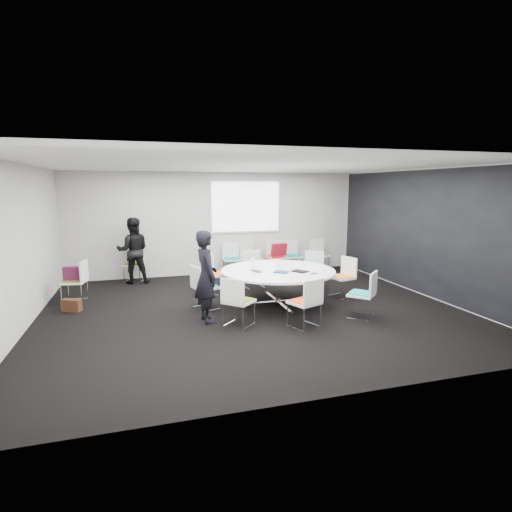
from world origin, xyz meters
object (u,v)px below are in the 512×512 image
object	(u,v)px
chair_ring_g	(305,312)
chair_back_a	(232,265)
chair_ring_b	(314,277)
chair_ring_e	(205,295)
brown_bag	(71,305)
cup	(277,265)
person_main	(206,277)
chair_ring_d	(215,281)
chair_ring_h	(362,303)
chair_back_b	(251,264)
chair_back_d	(293,262)
person_back	(133,250)
conference_table	(278,278)
chair_back_c	(276,263)
chair_back_e	(319,261)
laptop	(258,271)
chair_spare_left	(76,289)
chair_ring_c	(254,276)
chair_person_back	(134,271)
chair_ring_a	(342,285)
chair_ring_f	(238,311)
maroon_bag	(74,273)

from	to	relation	value
chair_ring_g	chair_back_a	size ratio (longest dim) A/B	1.00
chair_ring_b	chair_ring_e	distance (m)	2.88
brown_bag	cup	bearing A→B (deg)	-5.65
chair_ring_b	person_main	xyz separation A→B (m)	(-2.83, -1.64, 0.55)
chair_ring_d	chair_ring_h	size ratio (longest dim) A/B	1.00
chair_back_a	chair_back_b	size ratio (longest dim) A/B	1.00
chair_back_d	person_back	size ratio (longest dim) A/B	0.53
conference_table	person_back	xyz separation A→B (m)	(-2.86, 2.80, 0.28)
chair_back_b	chair_back_d	world-z (taller)	same
chair_ring_h	chair_back_d	world-z (taller)	same
chair_ring_g	brown_bag	xyz separation A→B (m)	(-4.02, 2.11, -0.16)
chair_back_c	chair_ring_h	bearing A→B (deg)	90.25
chair_ring_b	cup	xyz separation A→B (m)	(-1.17, -0.72, 0.50)
chair_back_e	person_back	bearing A→B (deg)	1.15
chair_back_e	laptop	distance (m)	4.06
chair_ring_e	chair_spare_left	bearing A→B (deg)	-133.96
chair_back_a	chair_back_e	size ratio (longest dim) A/B	1.00
chair_ring_c	person_main	xyz separation A→B (m)	(-1.50, -2.13, 0.55)
chair_ring_b	cup	bearing A→B (deg)	58.25
chair_ring_g	chair_ring_d	bearing A→B (deg)	89.07
chair_ring_b	person_main	world-z (taller)	person_main
cup	chair_back_d	bearing A→B (deg)	62.26
chair_ring_b	chair_ring_h	world-z (taller)	same
chair_back_e	chair_ring_d	bearing A→B (deg)	26.09
chair_back_c	laptop	distance (m)	3.32
chair_back_c	chair_person_back	size ratio (longest dim) A/B	1.00
conference_table	brown_bag	size ratio (longest dim) A/B	6.46
laptop	brown_bag	xyz separation A→B (m)	(-3.59, 0.70, -0.62)
chair_back_e	cup	distance (m)	3.50
chair_ring_a	chair_person_back	size ratio (longest dim) A/B	1.00
chair_ring_a	brown_bag	bearing A→B (deg)	68.41
chair_ring_g	chair_person_back	xyz separation A→B (m)	(-2.85, 4.41, 0.00)
chair_ring_f	chair_ring_d	bearing A→B (deg)	134.51
chair_ring_f	chair_spare_left	world-z (taller)	same
chair_ring_h	person_main	xyz separation A→B (m)	(-2.79, 0.59, 0.55)
chair_ring_a	chair_ring_h	bearing A→B (deg)	150.60
chair_back_a	person_back	world-z (taller)	person_back
chair_person_back	conference_table	bearing A→B (deg)	151.30
chair_ring_g	cup	world-z (taller)	chair_ring_g
chair_ring_g	chair_ring_h	bearing A→B (deg)	-13.70
chair_back_b	laptop	world-z (taller)	chair_back_b
chair_ring_g	chair_back_b	distance (m)	4.41
chair_ring_g	person_back	distance (m)	5.14
chair_spare_left	chair_ring_a	bearing A→B (deg)	-91.65
chair_ring_e	maroon_bag	distance (m)	2.87
chair_ring_a	chair_ring_h	world-z (taller)	same
chair_back_c	chair_person_back	xyz separation A→B (m)	(-3.85, 0.03, 0.00)
chair_back_e	cup	size ratio (longest dim) A/B	9.78
conference_table	chair_back_b	world-z (taller)	chair_back_b
chair_ring_f	brown_bag	bearing A→B (deg)	-165.50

